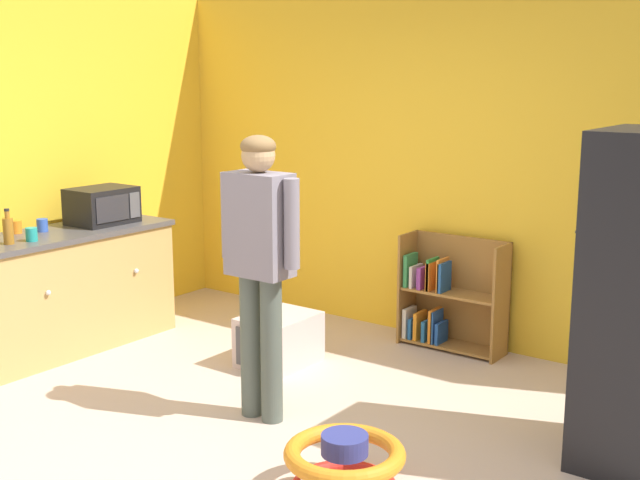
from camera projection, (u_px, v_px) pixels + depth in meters
ground_plane at (251, 441)px, 4.70m from camera, size 12.00×12.00×0.00m
back_wall at (451, 167)px, 6.26m from camera, size 5.20×0.06×2.70m
left_side_wall at (66, 162)px, 6.60m from camera, size 0.06×2.99×2.70m
kitchen_counter at (22, 300)px, 5.93m from camera, size 0.65×2.42×0.90m
bookshelf at (447, 299)px, 6.25m from camera, size 0.80×0.28×0.85m
standing_person at (260, 252)px, 4.83m from camera, size 0.57×0.22×1.71m
baby_walker at (345, 465)px, 4.08m from camera, size 0.60×0.60×0.32m
pet_carrier at (279, 339)px, 5.92m from camera, size 0.42×0.55×0.36m
microwave at (102, 206)px, 6.41m from camera, size 0.37×0.48×0.28m
amber_bottle at (8, 230)px, 5.65m from camera, size 0.07×0.07×0.25m
teal_cup at (32, 234)px, 5.75m from camera, size 0.08×0.08×0.09m
blue_cup at (42, 225)px, 6.10m from camera, size 0.08×0.08×0.09m
orange_cup at (16, 227)px, 6.03m from camera, size 0.08×0.08×0.09m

